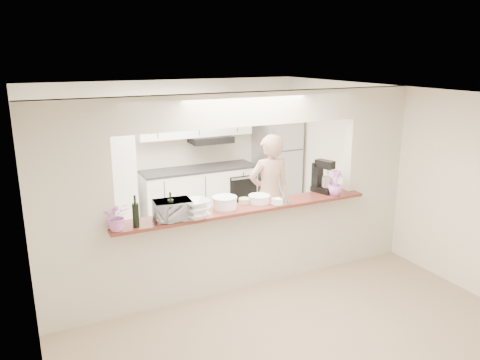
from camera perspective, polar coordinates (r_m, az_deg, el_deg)
floor at (r=6.31m, az=0.44°, el=-12.58°), size 6.00×6.00×0.00m
tile_overlay at (r=7.60m, az=-4.86°, el=-7.61°), size 5.00×2.90×0.01m
partition at (r=5.77m, az=0.47°, el=0.56°), size 5.00×0.15×2.50m
bar_counter at (r=6.06m, az=0.47°, el=-7.78°), size 3.40×0.38×1.09m
kitchen_cabinets at (r=8.29m, az=-9.18°, el=1.27°), size 3.15×0.62×2.25m
refrigerator at (r=9.14m, az=4.49°, el=1.91°), size 0.75×0.70×1.70m
flower_left at (r=5.21m, az=-14.75°, el=-4.30°), size 0.33×0.30×0.31m
wine_bottle_a at (r=5.25m, az=-12.60°, el=-4.17°), size 0.07×0.07×0.37m
wine_bottle_b at (r=5.35m, az=-8.44°, el=-3.66°), size 0.07×0.07×0.35m
toaster_oven at (r=5.42m, az=-8.23°, el=-3.66°), size 0.44×0.32×0.23m
serving_bowls at (r=5.44m, az=-5.35°, el=-3.58°), size 0.32×0.32×0.22m
plate_stack_a at (r=5.79m, az=-1.89°, el=-2.73°), size 0.31×0.31×0.14m
plate_stack_b at (r=6.00m, az=2.35°, el=-2.31°), size 0.28×0.28×0.10m
red_bowl at (r=6.03m, az=1.82°, el=-2.38°), size 0.14×0.14×0.06m
tan_bowl at (r=5.96m, az=0.54°, el=-2.56°), size 0.14×0.14×0.07m
utensil_caddy at (r=5.94m, az=5.00°, el=-2.02°), size 0.26×0.16×0.24m
stand_mixer at (r=6.51m, az=10.05°, el=0.28°), size 0.28×0.35×0.45m
flower_right at (r=6.39m, az=11.56°, el=-0.36°), size 0.23×0.23×0.35m
person at (r=6.99m, az=3.58°, el=-1.80°), size 0.68×0.46×1.81m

